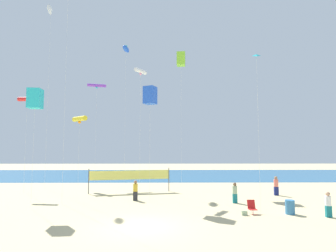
# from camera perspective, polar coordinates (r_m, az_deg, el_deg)

# --- Properties ---
(ground_plane) EXTENTS (120.00, 120.00, 0.00)m
(ground_plane) POSITION_cam_1_polar(r_m,az_deg,el_deg) (16.29, -5.49, -20.40)
(ground_plane) COLOR #D1BC89
(ocean_band) EXTENTS (120.00, 20.00, 0.01)m
(ocean_band) POSITION_cam_1_polar(r_m,az_deg,el_deg) (44.98, -2.28, -10.27)
(ocean_band) COLOR #28608C
(ocean_band) RESTS_ON ground
(beachgoer_white_shirt) EXTENTS (0.37, 0.37, 1.61)m
(beachgoer_white_shirt) POSITION_cam_1_polar(r_m,az_deg,el_deg) (20.73, 30.75, -13.91)
(beachgoer_white_shirt) COLOR #19727A
(beachgoer_white_shirt) RESTS_ON ground
(beachgoer_mustard_shirt) EXTENTS (0.38, 0.38, 1.68)m
(beachgoer_mustard_shirt) POSITION_cam_1_polar(r_m,az_deg,el_deg) (23.57, -6.90, -13.22)
(beachgoer_mustard_shirt) COLOR #2D2D33
(beachgoer_mustard_shirt) RESTS_ON ground
(beachgoer_coral_shirt) EXTENTS (0.40, 0.40, 1.76)m
(beachgoer_coral_shirt) POSITION_cam_1_polar(r_m,az_deg,el_deg) (27.77, 21.87, -11.51)
(beachgoer_coral_shirt) COLOR navy
(beachgoer_coral_shirt) RESTS_ON ground
(beachgoer_sage_shirt) EXTENTS (0.37, 0.37, 1.63)m
(beachgoer_sage_shirt) POSITION_cam_1_polar(r_m,az_deg,el_deg) (23.03, 13.94, -13.39)
(beachgoer_sage_shirt) COLOR #19727A
(beachgoer_sage_shirt) RESTS_ON ground
(folding_beach_chair) EXTENTS (0.52, 0.65, 0.89)m
(folding_beach_chair) POSITION_cam_1_polar(r_m,az_deg,el_deg) (19.84, 17.29, -15.96)
(folding_beach_chair) COLOR red
(folding_beach_chair) RESTS_ON ground
(trash_barrel) EXTENTS (0.61, 0.61, 0.93)m
(trash_barrel) POSITION_cam_1_polar(r_m,az_deg,el_deg) (20.57, 24.37, -15.34)
(trash_barrel) COLOR teal
(trash_barrel) RESTS_ON ground
(volleyball_net) EXTENTS (7.86, 1.50, 2.40)m
(volleyball_net) POSITION_cam_1_polar(r_m,az_deg,el_deg) (27.56, -8.05, -10.41)
(volleyball_net) COLOR #4C4C51
(volleyball_net) RESTS_ON ground
(beach_handbag) EXTENTS (0.36, 0.18, 0.29)m
(beach_handbag) POSITION_cam_1_polar(r_m,az_deg,el_deg) (19.33, 15.84, -17.27)
(beach_handbag) COLOR #99B28C
(beach_handbag) RESTS_ON ground
(kite_yellow_tube) EXTENTS (2.15, 2.01, 8.07)m
(kite_yellow_tube) POSITION_cam_1_polar(r_m,az_deg,el_deg) (32.81, -18.17, 1.42)
(kite_yellow_tube) COLOR silver
(kite_yellow_tube) RESTS_ON ground
(kite_red_tube) EXTENTS (2.02, 0.68, 9.69)m
(kite_red_tube) POSITION_cam_1_polar(r_m,az_deg,el_deg) (31.62, -27.57, 5.01)
(kite_red_tube) COLOR silver
(kite_red_tube) RESTS_ON ground
(kite_violet_tube) EXTENTS (2.42, 1.02, 12.82)m
(kite_violet_tube) POSITION_cam_1_polar(r_m,az_deg,el_deg) (37.14, -14.82, 8.22)
(kite_violet_tube) COLOR silver
(kite_violet_tube) RESTS_ON ground
(kite_cyan_diamond) EXTENTS (0.54, 0.54, 11.11)m
(kite_cyan_diamond) POSITION_cam_1_polar(r_m,az_deg,el_deg) (20.53, 18.21, 13.22)
(kite_cyan_diamond) COLOR silver
(kite_cyan_diamond) RESTS_ON ground
(kite_blue_box) EXTENTS (1.24, 1.24, 9.66)m
(kite_blue_box) POSITION_cam_1_polar(r_m,az_deg,el_deg) (23.28, -3.80, 6.47)
(kite_blue_box) COLOR silver
(kite_blue_box) RESTS_ON ground
(kite_lime_box) EXTENTS (1.08, 1.08, 15.75)m
(kite_lime_box) POSITION_cam_1_polar(r_m,az_deg,el_deg) (33.08, 2.76, 13.92)
(kite_lime_box) COLOR silver
(kite_lime_box) RESTS_ON ground
(kite_white_delta) EXTENTS (0.39, 1.21, 21.11)m
(kite_white_delta) POSITION_cam_1_polar(r_m,az_deg,el_deg) (36.78, -23.50, 21.58)
(kite_white_delta) COLOR silver
(kite_white_delta) RESTS_ON ground
(kite_cyan_box) EXTENTS (1.00, 1.00, 8.89)m
(kite_cyan_box) POSITION_cam_1_polar(r_m,az_deg,el_deg) (22.81, -26.26, 5.21)
(kite_cyan_box) COLOR silver
(kite_cyan_box) RESTS_ON ground
(kite_blue_inflatable) EXTENTS (0.94, 1.79, 17.04)m
(kite_blue_inflatable) POSITION_cam_1_polar(r_m,az_deg,el_deg) (34.95, -8.88, 15.72)
(kite_blue_inflatable) COLOR silver
(kite_blue_inflatable) RESTS_ON ground
(kite_white_tube) EXTENTS (1.22, 1.53, 12.34)m
(kite_white_tube) POSITION_cam_1_polar(r_m,az_deg,el_deg) (27.81, -5.83, 11.37)
(kite_white_tube) COLOR silver
(kite_white_tube) RESTS_ON ground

